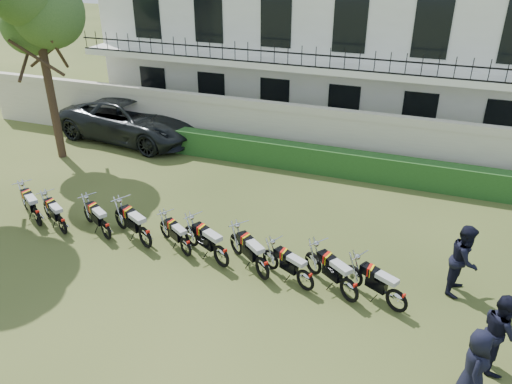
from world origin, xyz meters
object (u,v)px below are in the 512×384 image
at_px(officer_4, 464,260).
at_px(motorcycle_0, 37,212).
at_px(motorcycle_1, 62,221).
at_px(motorcycle_8, 350,285).
at_px(tree_west_near, 35,5).
at_px(motorcycle_6, 262,263).
at_px(motorcycle_9, 397,296).
at_px(motorcycle_5, 221,251).
at_px(motorcycle_7, 306,276).
at_px(officer_1, 500,332).
at_px(motorcycle_2, 105,226).
at_px(motorcycle_3, 145,233).
at_px(suv, 132,120).
at_px(officer_0, 475,366).

bearing_deg(officer_4, motorcycle_0, 108.59).
xyz_separation_m(motorcycle_1, motorcycle_8, (8.69, -0.09, 0.04)).
height_order(tree_west_near, motorcycle_6, tree_west_near).
distance_m(tree_west_near, motorcycle_9, 15.74).
bearing_deg(motorcycle_0, motorcycle_6, -58.86).
bearing_deg(motorcycle_5, officer_4, -51.65).
relative_size(tree_west_near, motorcycle_7, 4.71).
relative_size(tree_west_near, officer_1, 4.40).
distance_m(motorcycle_6, motorcycle_8, 2.30).
bearing_deg(motorcycle_2, tree_west_near, 79.46).
relative_size(motorcycle_3, officer_4, 1.00).
relative_size(motorcycle_2, motorcycle_6, 1.02).
bearing_deg(motorcycle_1, tree_west_near, 69.50).
bearing_deg(motorcycle_8, motorcycle_7, 123.05).
height_order(tree_west_near, motorcycle_2, tree_west_near).
distance_m(motorcycle_8, officer_4, 2.94).
relative_size(suv, officer_1, 3.62).
distance_m(suv, officer_1, 16.82).
relative_size(officer_1, officer_4, 0.95).
relative_size(motorcycle_5, motorcycle_6, 1.13).
bearing_deg(motorcycle_5, tree_west_near, 89.91).
bearing_deg(motorcycle_9, motorcycle_8, 119.02).
xyz_separation_m(motorcycle_8, suv, (-11.16, 7.76, 0.40)).
relative_size(motorcycle_0, motorcycle_5, 0.93).
xyz_separation_m(suv, officer_0, (13.91, -9.78, -0.09)).
distance_m(motorcycle_7, officer_4, 3.93).
height_order(motorcycle_8, officer_0, officer_0).
relative_size(motorcycle_1, motorcycle_2, 0.98).
xyz_separation_m(motorcycle_0, motorcycle_7, (8.61, -0.15, -0.03)).
distance_m(suv, officer_4, 15.09).
height_order(motorcycle_9, officer_1, officer_1).
distance_m(tree_west_near, suv, 5.92).
xyz_separation_m(motorcycle_3, officer_0, (8.70, -2.34, 0.29)).
bearing_deg(motorcycle_2, motorcycle_1, 128.43).
bearing_deg(motorcycle_2, officer_1, -66.89).
bearing_deg(motorcycle_9, motorcycle_5, 115.36).
bearing_deg(motorcycle_2, suv, 57.46).
bearing_deg(motorcycle_2, motorcycle_7, -62.35).
relative_size(motorcycle_1, motorcycle_5, 0.89).
xyz_separation_m(motorcycle_0, motorcycle_6, (7.43, -0.10, 0.01)).
height_order(motorcycle_0, motorcycle_6, motorcycle_6).
xyz_separation_m(tree_west_near, motorcycle_3, (6.84, -4.69, -5.37)).
distance_m(motorcycle_5, motorcycle_6, 1.23).
xyz_separation_m(motorcycle_6, motorcycle_9, (3.43, -0.08, -0.02)).
xyz_separation_m(motorcycle_0, officer_1, (12.96, -1.17, 0.41)).
bearing_deg(officer_0, motorcycle_6, 70.41).
bearing_deg(motorcycle_1, motorcycle_5, -58.79).
height_order(motorcycle_8, officer_1, officer_1).
bearing_deg(motorcycle_0, motorcycle_8, -59.31).
xyz_separation_m(motorcycle_9, officer_1, (2.10, -0.99, 0.42)).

